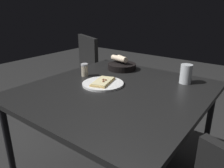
{
  "coord_description": "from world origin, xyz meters",
  "views": [
    {
      "loc": [
        0.74,
        -1.02,
        1.23
      ],
      "look_at": [
        -0.06,
        0.04,
        0.74
      ],
      "focal_mm": 35.01,
      "sensor_mm": 36.0,
      "label": 1
    }
  ],
  "objects": [
    {
      "name": "pepper_shaker",
      "position": [
        -0.33,
        0.07,
        0.78
      ],
      "size": [
        0.05,
        0.05,
        0.09
      ],
      "color": "#BFB299",
      "rests_on": "dining_table"
    },
    {
      "name": "dining_table",
      "position": [
        0.0,
        0.0,
        0.68
      ],
      "size": [
        1.05,
        1.11,
        0.74
      ],
      "color": "black",
      "rests_on": "ground"
    },
    {
      "name": "bread_basket",
      "position": [
        -0.22,
        0.38,
        0.77
      ],
      "size": [
        0.22,
        0.22,
        0.11
      ],
      "color": "black",
      "rests_on": "dining_table"
    },
    {
      "name": "pizza_plate",
      "position": [
        -0.11,
        0.01,
        0.75
      ],
      "size": [
        0.27,
        0.27,
        0.04
      ],
      "color": "white",
      "rests_on": "dining_table"
    },
    {
      "name": "beer_glass",
      "position": [
        0.3,
        0.36,
        0.79
      ],
      "size": [
        0.08,
        0.08,
        0.13
      ],
      "color": "silver",
      "rests_on": "dining_table"
    },
    {
      "name": "chair_far",
      "position": [
        -0.81,
        0.46,
        0.53
      ],
      "size": [
        0.58,
        0.58,
        0.93
      ],
      "color": "#262626",
      "rests_on": "ground"
    }
  ]
}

